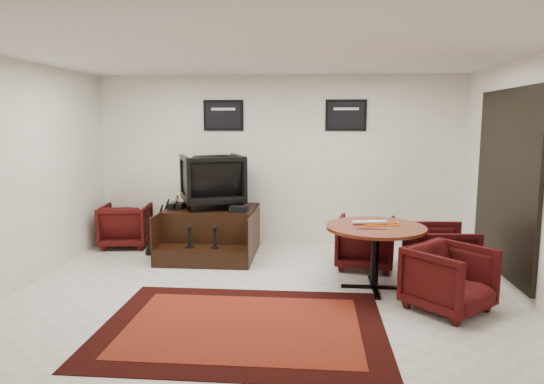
# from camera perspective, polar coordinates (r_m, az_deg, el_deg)

# --- Properties ---
(ground) EXTENTS (6.00, 6.00, 0.00)m
(ground) POSITION_cam_1_polar(r_m,az_deg,el_deg) (5.89, -1.14, -12.08)
(ground) COLOR silver
(ground) RESTS_ON ground
(room_shell) EXTENTS (6.02, 5.02, 2.81)m
(room_shell) POSITION_cam_1_polar(r_m,az_deg,el_deg) (5.62, 3.09, 5.58)
(room_shell) COLOR white
(room_shell) RESTS_ON ground
(area_rug) EXTENTS (2.84, 2.13, 0.01)m
(area_rug) POSITION_cam_1_polar(r_m,az_deg,el_deg) (5.07, -3.45, -15.49)
(area_rug) COLOR black
(area_rug) RESTS_ON ground
(shine_podium) EXTENTS (1.39, 1.43, 0.71)m
(shine_podium) POSITION_cam_1_polar(r_m,az_deg,el_deg) (7.63, -7.15, -4.80)
(shine_podium) COLOR black
(shine_podium) RESTS_ON ground
(shine_chair) EXTENTS (1.15, 1.12, 0.93)m
(shine_chair) POSITION_cam_1_polar(r_m,az_deg,el_deg) (7.62, -7.04, 1.69)
(shine_chair) COLOR black
(shine_chair) RESTS_ON shine_podium
(shoes_pair) EXTENTS (0.22, 0.26, 0.09)m
(shoes_pair) POSITION_cam_1_polar(r_m,az_deg,el_deg) (7.62, -11.12, -1.59)
(shoes_pair) COLOR black
(shoes_pair) RESTS_ON shine_podium
(polish_kit) EXTENTS (0.27, 0.20, 0.09)m
(polish_kit) POSITION_cam_1_polar(r_m,az_deg,el_deg) (7.22, -3.93, -2.01)
(polish_kit) COLOR black
(polish_kit) RESTS_ON shine_podium
(umbrella_black) EXTENTS (0.31, 0.12, 0.83)m
(umbrella_black) POSITION_cam_1_polar(r_m,az_deg,el_deg) (7.66, -13.56, -4.25)
(umbrella_black) COLOR black
(umbrella_black) RESTS_ON ground
(umbrella_hooked) EXTENTS (0.33, 0.12, 0.88)m
(umbrella_hooked) POSITION_cam_1_polar(r_m,az_deg,el_deg) (7.85, -12.90, -3.73)
(umbrella_hooked) COLOR black
(umbrella_hooked) RESTS_ON ground
(armchair_side) EXTENTS (0.83, 0.79, 0.77)m
(armchair_side) POSITION_cam_1_polar(r_m,az_deg,el_deg) (8.35, -16.81, -3.54)
(armchair_side) COLOR black
(armchair_side) RESTS_ON ground
(meeting_table) EXTENTS (1.21, 1.21, 0.79)m
(meeting_table) POSITION_cam_1_polar(r_m,az_deg,el_deg) (6.06, 12.08, -4.79)
(meeting_table) COLOR #491A0A
(meeting_table) RESTS_ON ground
(table_chair_back) EXTENTS (0.89, 0.85, 0.80)m
(table_chair_back) POSITION_cam_1_polar(r_m,az_deg,el_deg) (6.98, 10.97, -5.55)
(table_chair_back) COLOR black
(table_chair_back) RESTS_ON ground
(table_chair_window) EXTENTS (0.78, 0.83, 0.81)m
(table_chair_window) POSITION_cam_1_polar(r_m,az_deg,el_deg) (6.66, 19.21, -6.49)
(table_chair_window) COLOR black
(table_chair_window) RESTS_ON ground
(table_chair_corner) EXTENTS (1.05, 1.05, 0.79)m
(table_chair_corner) POSITION_cam_1_polar(r_m,az_deg,el_deg) (5.66, 20.13, -9.22)
(table_chair_corner) COLOR black
(table_chair_corner) RESTS_ON ground
(paper_roll) EXTENTS (0.42, 0.11, 0.05)m
(paper_roll) POSITION_cam_1_polar(r_m,az_deg,el_deg) (6.12, 11.39, -3.51)
(paper_roll) COLOR silver
(paper_roll) RESTS_ON meeting_table
(table_clutter) EXTENTS (0.56, 0.39, 0.01)m
(table_clutter) POSITION_cam_1_polar(r_m,az_deg,el_deg) (6.04, 12.55, -3.89)
(table_clutter) COLOR orange
(table_clutter) RESTS_ON meeting_table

